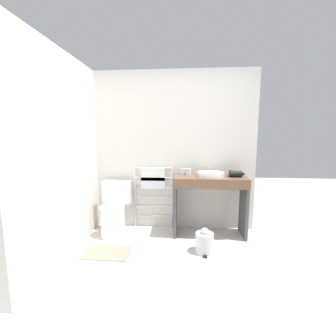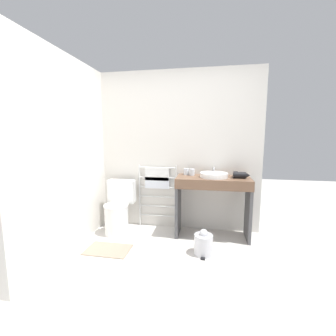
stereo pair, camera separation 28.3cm
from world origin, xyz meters
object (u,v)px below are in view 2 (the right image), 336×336
object	(u,v)px
towel_radiator	(157,183)
cup_near_edge	(192,172)
sink_basin	(214,175)
trash_bin	(203,244)
hair_dryer	(240,175)
toilet	(118,211)
cup_near_wall	(186,172)

from	to	relation	value
towel_radiator	cup_near_edge	distance (m)	0.59
sink_basin	trash_bin	size ratio (longest dim) A/B	1.20
towel_radiator	hair_dryer	distance (m)	1.24
toilet	trash_bin	world-z (taller)	toilet
toilet	trash_bin	size ratio (longest dim) A/B	2.43
cup_near_edge	trash_bin	world-z (taller)	cup_near_edge
cup_near_edge	hair_dryer	size ratio (longest dim) A/B	0.43
toilet	towel_radiator	size ratio (longest dim) A/B	0.78
toilet	hair_dryer	xyz separation A→B (m)	(1.75, 0.10, 0.58)
toilet	hair_dryer	bearing A→B (deg)	3.36
sink_basin	cup_near_wall	size ratio (longest dim) A/B	4.07
cup_near_wall	hair_dryer	bearing A→B (deg)	-10.50
cup_near_edge	towel_radiator	bearing A→B (deg)	171.04
cup_near_wall	cup_near_edge	xyz separation A→B (m)	(0.09, -0.03, 0.00)
toilet	cup_near_wall	xyz separation A→B (m)	(1.00, 0.24, 0.58)
toilet	towel_radiator	distance (m)	0.72
towel_radiator	sink_basin	size ratio (longest dim) A/B	2.59
toilet	cup_near_edge	xyz separation A→B (m)	(1.08, 0.21, 0.58)
trash_bin	cup_near_wall	bearing A→B (deg)	113.04
towel_radiator	trash_bin	world-z (taller)	towel_radiator
towel_radiator	cup_near_wall	world-z (taller)	towel_radiator
cup_near_wall	trash_bin	world-z (taller)	cup_near_wall
cup_near_edge	sink_basin	bearing A→B (deg)	-18.56
trash_bin	cup_near_edge	bearing A→B (deg)	107.40
cup_near_edge	toilet	bearing A→B (deg)	-169.14
hair_dryer	cup_near_wall	bearing A→B (deg)	169.50
hair_dryer	trash_bin	bearing A→B (deg)	-131.30
toilet	hair_dryer	size ratio (longest dim) A/B	3.50
cup_near_wall	trash_bin	xyz separation A→B (m)	(0.29, -0.67, -0.78)
towel_radiator	cup_near_wall	xyz separation A→B (m)	(0.46, -0.05, 0.21)
towel_radiator	cup_near_wall	size ratio (longest dim) A/B	10.53
cup_near_edge	trash_bin	bearing A→B (deg)	-72.60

